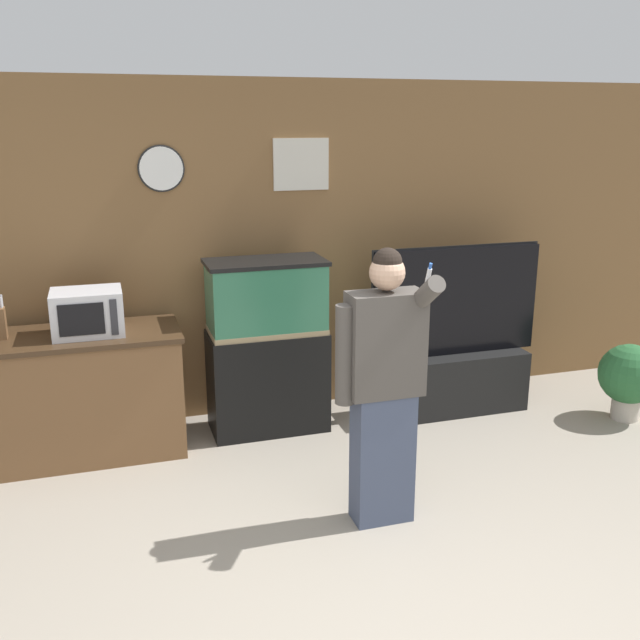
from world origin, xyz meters
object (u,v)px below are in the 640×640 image
Objects in this scene: counter_island at (63,396)px; aquarium_on_stand at (267,346)px; tv_on_stand at (453,363)px; potted_plant at (629,376)px; microwave at (88,312)px; person_standing at (383,385)px.

counter_island is 1.24× the size of aquarium_on_stand.
tv_on_stand is 2.33× the size of potted_plant.
tv_on_stand is at bearing -0.80° from microwave.
potted_plant is (4.21, -0.64, -0.09)m from counter_island.
counter_island is 2.98m from tv_on_stand.
aquarium_on_stand is at bearing 166.22° from potted_plant.
tv_on_stand is at bearing -3.74° from aquarium_on_stand.
counter_island is 2.34m from person_standing.
person_standing reaches higher than potted_plant.
person_standing is (-1.18, -1.37, 0.45)m from tv_on_stand.
aquarium_on_stand is 2.84m from potted_plant.
potted_plant is at bearing -8.72° from microwave.
tv_on_stand is 1.36m from potted_plant.
person_standing is at bearing -161.73° from potted_plant.
person_standing reaches higher than tv_on_stand.
counter_island is at bearing -178.75° from aquarium_on_stand.
aquarium_on_stand reaches higher than potted_plant.
microwave is at bearing 171.28° from potted_plant.
tv_on_stand is 0.87× the size of person_standing.
microwave is 2.13m from person_standing.
tv_on_stand is (2.98, -0.07, -0.05)m from counter_island.
counter_island is 3.52× the size of microwave.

